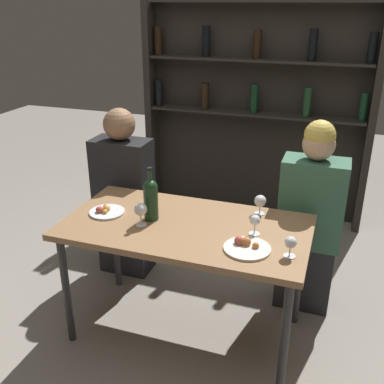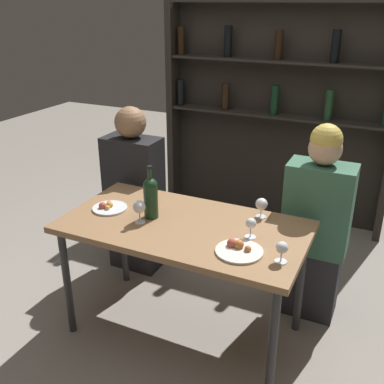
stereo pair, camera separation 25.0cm
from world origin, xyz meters
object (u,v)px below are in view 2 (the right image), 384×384
at_px(food_plate_1, 239,249).
at_px(seated_person_right, 316,228).
at_px(wine_bottle, 151,196).
at_px(wine_glass_0, 282,249).
at_px(wine_glass_3, 251,224).
at_px(food_plate_0, 109,207).
at_px(wine_glass_2, 261,205).
at_px(seated_person_left, 134,195).
at_px(wine_glass_1, 139,207).

distance_m(food_plate_1, seated_person_right, 0.72).
bearing_deg(wine_bottle, wine_glass_0, -10.88).
bearing_deg(wine_glass_3, food_plate_0, -178.02).
height_order(wine_glass_2, food_plate_1, wine_glass_2).
bearing_deg(seated_person_right, food_plate_1, -111.41).
xyz_separation_m(wine_glass_2, seated_person_right, (0.27, 0.25, -0.21)).
bearing_deg(seated_person_right, seated_person_left, 180.00).
relative_size(wine_glass_3, seated_person_left, 0.09).
xyz_separation_m(wine_glass_1, wine_glass_3, (0.61, 0.10, -0.02)).
relative_size(food_plate_0, food_plate_1, 0.87).
xyz_separation_m(wine_bottle, wine_glass_0, (0.79, -0.15, -0.06)).
distance_m(wine_glass_1, food_plate_1, 0.61).
relative_size(wine_glass_3, seated_person_right, 0.09).
xyz_separation_m(wine_glass_0, seated_person_left, (-1.23, 0.67, -0.22)).
distance_m(wine_glass_3, seated_person_left, 1.16).
relative_size(wine_glass_3, food_plate_0, 0.54).
bearing_deg(wine_glass_3, wine_glass_2, 94.96).
distance_m(wine_glass_2, food_plate_0, 0.89).
xyz_separation_m(wine_glass_3, food_plate_0, (-0.86, -0.03, -0.06)).
xyz_separation_m(wine_glass_3, food_plate_1, (-0.01, -0.16, -0.06)).
relative_size(wine_glass_2, seated_person_left, 0.10).
bearing_deg(food_plate_1, seated_person_right, 68.59).
xyz_separation_m(wine_glass_0, food_plate_1, (-0.21, 0.01, -0.06)).
height_order(wine_glass_2, seated_person_left, seated_person_left).
bearing_deg(food_plate_1, wine_glass_3, 87.47).
bearing_deg(wine_glass_2, wine_glass_0, -61.40).
xyz_separation_m(food_plate_1, seated_person_left, (-1.02, 0.66, -0.16)).
distance_m(wine_bottle, food_plate_0, 0.30).
bearing_deg(wine_glass_3, seated_person_right, 63.25).
distance_m(wine_glass_2, seated_person_right, 0.42).
distance_m(wine_glass_1, wine_glass_2, 0.68).
distance_m(wine_glass_1, wine_glass_3, 0.62).
bearing_deg(wine_glass_3, wine_glass_0, -38.91).
distance_m(wine_glass_1, seated_person_right, 1.07).
distance_m(wine_glass_0, seated_person_left, 1.42).
height_order(wine_bottle, seated_person_right, seated_person_right).
relative_size(food_plate_1, seated_person_left, 0.19).
height_order(wine_glass_3, seated_person_right, seated_person_right).
xyz_separation_m(wine_bottle, wine_glass_1, (-0.02, -0.09, -0.04)).
xyz_separation_m(wine_glass_1, food_plate_0, (-0.26, 0.07, -0.08)).
relative_size(wine_glass_0, seated_person_left, 0.09).
relative_size(wine_glass_1, seated_person_left, 0.11).
xyz_separation_m(wine_glass_2, food_plate_0, (-0.84, -0.28, -0.07)).
bearing_deg(food_plate_0, seated_person_right, 25.42).
height_order(wine_glass_2, wine_glass_3, wine_glass_2).
bearing_deg(seated_person_right, wine_glass_1, -145.01).
bearing_deg(wine_glass_3, wine_bottle, -178.60).
height_order(food_plate_0, food_plate_1, food_plate_1).
bearing_deg(wine_glass_2, food_plate_0, -161.54).
bearing_deg(food_plate_0, seated_person_left, 107.21).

